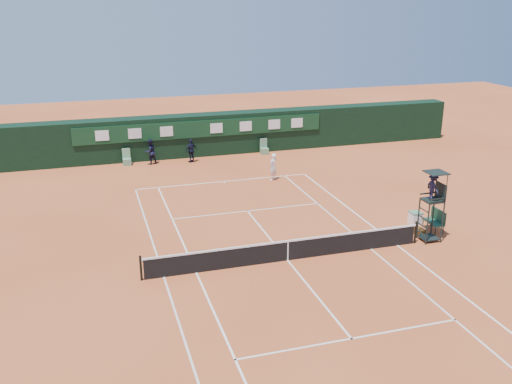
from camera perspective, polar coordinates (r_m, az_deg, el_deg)
ground at (r=25.49m, az=3.17°, el=-6.84°), size 90.00×90.00×0.00m
court_lines at (r=25.49m, az=3.17°, el=-6.83°), size 11.05×23.85×0.01m
tennis_net at (r=25.27m, az=3.20°, el=-5.80°), size 12.90×0.10×1.10m
back_wall at (r=42.14m, az=-5.56°, el=5.75°), size 40.00×1.65×3.00m
linesman_chair_left at (r=40.53m, az=-12.79°, el=3.09°), size 0.55×0.50×1.15m
linesman_chair_right at (r=42.34m, az=0.83°, el=4.24°), size 0.55×0.50×1.15m
umpire_chair at (r=27.81m, az=17.29°, el=0.01°), size 0.96×0.95×3.42m
player_bench at (r=29.74m, az=17.52°, el=-2.61°), size 0.55×1.20×1.10m
tennis_bag at (r=29.25m, az=15.87°, el=-3.74°), size 0.46×0.86×0.31m
cooler at (r=30.40m, az=15.63°, el=-2.49°), size 0.57×0.57×0.65m
tennis_ball at (r=30.53m, az=-2.39°, el=-2.27°), size 0.06×0.06×0.06m
player at (r=36.11m, az=1.71°, el=2.53°), size 0.75×0.72×1.74m
ball_kid_left at (r=40.30m, az=-10.52°, el=3.98°), size 1.05×0.95×1.76m
ball_kid_right at (r=40.35m, az=-6.49°, el=4.14°), size 1.06×0.82×1.68m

